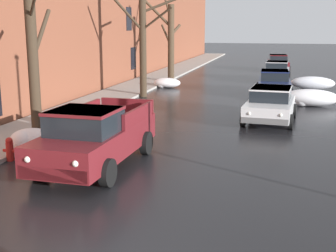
% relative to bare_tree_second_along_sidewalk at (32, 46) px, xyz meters
% --- Properties ---
extents(left_sidewalk_slab, '(2.71, 80.00, 0.12)m').
position_rel_bare_tree_second_along_sidewalk_xyz_m(left_sidewalk_slab, '(-1.57, 10.73, -3.22)').
color(left_sidewalk_slab, gray).
rests_on(left_sidewalk_slab, ground).
extents(brick_townhouse_facade, '(0.63, 80.00, 8.65)m').
position_rel_bare_tree_second_along_sidewalk_xyz_m(brick_townhouse_facade, '(-3.42, 10.73, 1.04)').
color(brick_townhouse_facade, brown).
rests_on(brick_townhouse_facade, ground).
extents(snow_bank_near_corner_left, '(1.75, 0.94, 0.63)m').
position_rel_bare_tree_second_along_sidewalk_xyz_m(snow_bank_near_corner_left, '(0.40, 15.45, -2.98)').
color(snow_bank_near_corner_left, white).
rests_on(snow_bank_near_corner_left, ground).
extents(snow_bank_along_left_kerb, '(2.67, 0.92, 0.81)m').
position_rel_bare_tree_second_along_sidewalk_xyz_m(snow_bank_along_left_kerb, '(9.38, 16.85, -2.89)').
color(snow_bank_along_left_kerb, white).
rests_on(snow_bank_along_left_kerb, ground).
extents(snow_bank_mid_block_left, '(1.65, 1.01, 0.79)m').
position_rel_bare_tree_second_along_sidewalk_xyz_m(snow_bank_mid_block_left, '(0.07, -0.47, -2.90)').
color(snow_bank_mid_block_left, white).
rests_on(snow_bank_mid_block_left, ground).
extents(snow_bank_near_corner_right, '(2.69, 1.19, 0.84)m').
position_rel_bare_tree_second_along_sidewalk_xyz_m(snow_bank_near_corner_right, '(8.89, 10.55, -2.88)').
color(snow_bank_near_corner_right, white).
rests_on(snow_bank_near_corner_right, ground).
extents(bare_tree_second_along_sidewalk, '(1.98, 3.79, 6.86)m').
position_rel_bare_tree_second_along_sidewalk_xyz_m(bare_tree_second_along_sidewalk, '(0.00, 0.00, 0.00)').
color(bare_tree_second_along_sidewalk, '#382B1E').
rests_on(bare_tree_second_along_sidewalk, ground).
extents(bare_tree_mid_block, '(3.78, 1.91, 6.90)m').
position_rel_bare_tree_second_along_sidewalk_xyz_m(bare_tree_mid_block, '(0.04, 11.50, 0.32)').
color(bare_tree_mid_block, '#382B1E').
rests_on(bare_tree_mid_block, ground).
extents(bare_tree_far_down_block, '(2.32, 2.04, 6.09)m').
position_rel_bare_tree_second_along_sidewalk_xyz_m(bare_tree_far_down_block, '(-0.08, 18.15, -0.34)').
color(bare_tree_far_down_block, '#423323').
rests_on(bare_tree_far_down_block, ground).
extents(pickup_truck_maroon_approaching_near_lane, '(2.25, 5.12, 1.76)m').
position_rel_bare_tree_second_along_sidewalk_xyz_m(pickup_truck_maroon_approaching_near_lane, '(2.56, -1.33, -2.40)').
color(pickup_truck_maroon_approaching_near_lane, maroon).
rests_on(pickup_truck_maroon_approaching_near_lane, ground).
extents(sedan_white_parked_kerbside_close, '(2.21, 4.15, 1.42)m').
position_rel_bare_tree_second_along_sidewalk_xyz_m(sedan_white_parked_kerbside_close, '(7.13, 6.26, -2.53)').
color(sedan_white_parked_kerbside_close, silver).
rests_on(sedan_white_parked_kerbside_close, ground).
extents(sedan_darkblue_parked_kerbside_mid, '(2.06, 4.11, 1.42)m').
position_rel_bare_tree_second_along_sidewalk_xyz_m(sedan_darkblue_parked_kerbside_mid, '(7.13, 13.71, -2.53)').
color(sedan_darkblue_parked_kerbside_mid, navy).
rests_on(sedan_darkblue_parked_kerbside_mid, ground).
extents(sedan_silver_parked_far_down_block, '(1.97, 4.09, 1.42)m').
position_rel_bare_tree_second_along_sidewalk_xyz_m(sedan_silver_parked_far_down_block, '(7.15, 20.55, -2.53)').
color(sedan_silver_parked_far_down_block, '#B7B7BC').
rests_on(sedan_silver_parked_far_down_block, ground).
extents(sedan_maroon_queued_behind_truck, '(2.09, 4.04, 1.42)m').
position_rel_bare_tree_second_along_sidewalk_xyz_m(sedan_maroon_queued_behind_truck, '(7.14, 28.36, -2.53)').
color(sedan_maroon_queued_behind_truck, maroon).
rests_on(sedan_maroon_queued_behind_truck, ground).
extents(fire_hydrant, '(0.42, 0.22, 0.71)m').
position_rel_bare_tree_second_along_sidewalk_xyz_m(fire_hydrant, '(-0.13, -1.37, -2.93)').
color(fire_hydrant, '#B21E19').
rests_on(fire_hydrant, ground).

